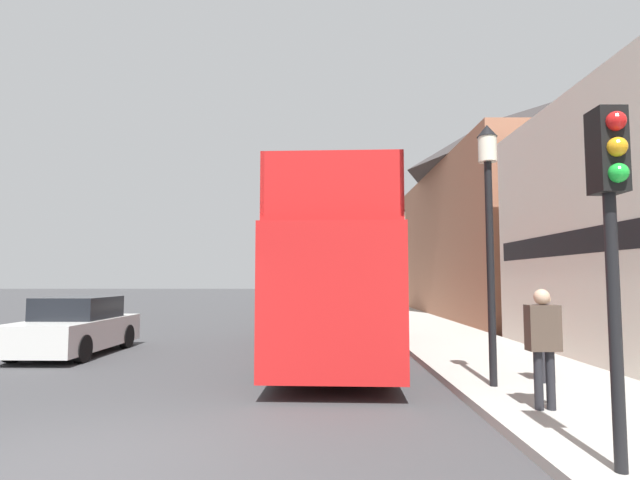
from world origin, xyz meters
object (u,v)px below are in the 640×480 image
Objects in this scene: parked_car_ahead_of_bus at (346,309)px; pedestrian_second at (542,336)px; pedestrian_third at (544,329)px; traffic_signal at (609,202)px; lamp_post_nearest at (488,203)px; lamp_post_second at (400,244)px; lamp_post_third at (375,252)px; parked_car_far_side at (75,328)px; tour_bus at (335,282)px.

parked_car_ahead_of_bus is 2.39× the size of pedestrian_second.
pedestrian_third is 0.45× the size of traffic_signal.
pedestrian_second is 0.37× the size of lamp_post_nearest.
pedestrian_second is 10.10m from lamp_post_second.
traffic_signal is (-0.30, -2.30, 1.57)m from pedestrian_second.
pedestrian_third is 0.36× the size of lamp_post_second.
lamp_post_third is (-1.18, 16.40, 2.24)m from pedestrian_third.
pedestrian_second is 0.48× the size of traffic_signal.
pedestrian_second is at bearing -83.12° from lamp_post_nearest.
pedestrian_third is at bearing 14.30° from lamp_post_nearest.
pedestrian_third is at bearing 159.10° from parked_car_far_side.
tour_bus is 8.54m from traffic_signal.
lamp_post_second is 8.34m from lamp_post_third.
traffic_signal is 3.90m from lamp_post_nearest.
pedestrian_third is at bearing -85.88° from lamp_post_third.
tour_bus is 2.47× the size of parked_car_ahead_of_bus.
parked_car_far_side is at bearing -127.36° from lamp_post_third.
pedestrian_second is at bearing -62.07° from tour_bus.
lamp_post_second reaches higher than traffic_signal.
pedestrian_second is at bearing -88.99° from lamp_post_third.
lamp_post_second is (9.21, 3.81, 2.48)m from parked_car_far_side.
lamp_post_third is (-0.02, 20.52, 0.60)m from traffic_signal.
traffic_signal is at bearing -97.51° from pedestrian_second.
lamp_post_third is (2.43, 12.38, 1.45)m from tour_bus.
pedestrian_third is (2.89, -11.78, 0.36)m from parked_car_ahead_of_bus.
lamp_post_nearest is (0.11, 3.85, 0.57)m from traffic_signal.
traffic_signal is at bearing -105.76° from pedestrian_third.
lamp_post_second reaches higher than pedestrian_second.
parked_car_ahead_of_bus is (0.72, 7.76, -1.16)m from tour_bus.
traffic_signal is 20.53m from lamp_post_third.
parked_car_far_side is at bearing 157.83° from pedestrian_third.
tour_bus is 6.34× the size of pedestrian_third.
lamp_post_nearest is 8.34m from lamp_post_second.
lamp_post_third reaches higher than lamp_post_nearest.
parked_car_far_side is 0.90× the size of lamp_post_third.
pedestrian_second is 2.80m from traffic_signal.
lamp_post_nearest reaches higher than parked_car_far_side.
parked_car_ahead_of_bus is 10.67m from parked_car_far_side.
tour_bus reaches higher than parked_car_far_side.
lamp_post_third is at bearing 89.54° from lamp_post_second.
pedestrian_second is at bearing -115.25° from pedestrian_third.
parked_car_ahead_of_bus is 13.76m from pedestrian_second.
parked_car_far_side is at bearing 154.31° from lamp_post_nearest.
lamp_post_third is (1.71, 4.62, 2.60)m from parked_car_ahead_of_bus.
parked_car_far_side is 15.50m from lamp_post_third.
parked_car_ahead_of_bus is 0.88× the size of lamp_post_third.
tour_bus reaches higher than pedestrian_second.
lamp_post_second is at bearing 62.42° from tour_bus.
parked_car_ahead_of_bus is at bearing 96.21° from traffic_signal.
traffic_signal is at bearing -91.71° from lamp_post_nearest.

